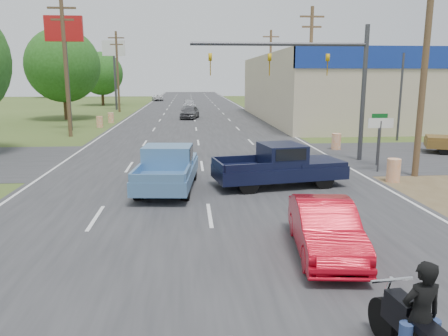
{
  "coord_description": "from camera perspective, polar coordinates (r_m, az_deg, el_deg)",
  "views": [
    {
      "loc": [
        -0.62,
        -5.42,
        4.36
      ],
      "look_at": [
        0.56,
        9.24,
        1.3
      ],
      "focal_mm": 35.0,
      "sensor_mm": 36.0,
      "label": 1
    }
  ],
  "objects": [
    {
      "name": "street_name_sign",
      "position": [
        23.11,
        19.53,
        4.23
      ],
      "size": [
        0.8,
        0.08,
        2.61
      ],
      "color": "#3F3F44",
      "rests_on": "ground"
    },
    {
      "name": "signal_mast",
      "position": [
        23.34,
        11.7,
        12.6
      ],
      "size": [
        9.12,
        0.4,
        7.0
      ],
      "color": "#3F3F44",
      "rests_on": "ground"
    },
    {
      "name": "barrel_1",
      "position": [
        27.72,
        14.45,
        3.37
      ],
      "size": [
        0.56,
        0.56,
        1.0
      ],
      "primitive_type": "cylinder",
      "color": "orange",
      "rests_on": "ground"
    },
    {
      "name": "cross_road",
      "position": [
        23.83,
        -3.05,
        1.21
      ],
      "size": [
        120.0,
        10.0,
        0.02
      ],
      "primitive_type": "cube",
      "color": "#2D2D30",
      "rests_on": "ground"
    },
    {
      "name": "utility_pole_3",
      "position": [
        55.36,
        6.06,
        12.67
      ],
      "size": [
        2.0,
        0.28,
        10.0
      ],
      "color": "#4C3823",
      "rests_on": "ground"
    },
    {
      "name": "blue_pickup",
      "position": [
        17.44,
        -7.31,
        0.13
      ],
      "size": [
        2.5,
        5.4,
        1.74
      ],
      "rotation": [
        0.0,
        0.0,
        -0.1
      ],
      "color": "black",
      "rests_on": "ground"
    },
    {
      "name": "tree_1",
      "position": [
        49.16,
        -20.3,
        12.45
      ],
      "size": [
        7.56,
        7.56,
        9.36
      ],
      "color": "#422D19",
      "rests_on": "ground"
    },
    {
      "name": "red_convertible",
      "position": [
        11.26,
        13.06,
        -7.73
      ],
      "size": [
        1.85,
        4.16,
        1.33
      ],
      "primitive_type": "imported",
      "rotation": [
        0.0,
        0.0,
        -0.11
      ],
      "color": "#B90819",
      "rests_on": "ground"
    },
    {
      "name": "distant_car_grey",
      "position": [
        47.31,
        -4.5,
        7.29
      ],
      "size": [
        2.35,
        4.39,
        1.42
      ],
      "primitive_type": "imported",
      "rotation": [
        0.0,
        0.0,
        -0.17
      ],
      "color": "#4E4E52",
      "rests_on": "ground"
    },
    {
      "name": "pole_sign_left_far",
      "position": [
        62.28,
        -14.17,
        13.99
      ],
      "size": [
        3.0,
        0.35,
        9.2
      ],
      "color": "#3F3F44",
      "rests_on": "ground"
    },
    {
      "name": "utility_pole_5",
      "position": [
        34.6,
        -19.99,
        12.65
      ],
      "size": [
        2.0,
        0.28,
        10.0
      ],
      "color": "#4C3823",
      "rests_on": "ground"
    },
    {
      "name": "distant_car_silver",
      "position": [
        62.51,
        -4.55,
        8.29
      ],
      "size": [
        1.77,
        4.35,
        1.26
      ],
      "primitive_type": "imported",
      "rotation": [
        0.0,
        0.0,
        0.0
      ],
      "color": "#B5B5BA",
      "rests_on": "ground"
    },
    {
      "name": "tree_6",
      "position": [
        104.65,
        -21.42,
        12.13
      ],
      "size": [
        8.82,
        8.82,
        10.92
      ],
      "color": "#422D19",
      "rests_on": "ground"
    },
    {
      "name": "barrel_2",
      "position": [
        40.39,
        -15.93,
        5.81
      ],
      "size": [
        0.56,
        0.56,
        1.0
      ],
      "primitive_type": "cylinder",
      "color": "orange",
      "rests_on": "ground"
    },
    {
      "name": "distant_car_white",
      "position": [
        84.89,
        -8.69,
        9.06
      ],
      "size": [
        2.54,
        4.43,
        1.16
      ],
      "primitive_type": "imported",
      "rotation": [
        0.0,
        0.0,
        3.29
      ],
      "color": "silver",
      "rests_on": "ground"
    },
    {
      "name": "lane_sign",
      "position": [
        21.47,
        19.73,
        4.48
      ],
      "size": [
        1.2,
        0.08,
        2.52
      ],
      "color": "#3F3F44",
      "rests_on": "ground"
    },
    {
      "name": "navy_pickup",
      "position": [
        17.85,
        7.59,
        0.39
      ],
      "size": [
        5.5,
        2.89,
        1.74
      ],
      "rotation": [
        0.0,
        0.0,
        -1.4
      ],
      "color": "black",
      "rests_on": "ground"
    },
    {
      "name": "utility_pole_6",
      "position": [
        58.11,
        -13.73,
        12.36
      ],
      "size": [
        2.0,
        0.28,
        10.0
      ],
      "color": "#4C3823",
      "rests_on": "ground"
    },
    {
      "name": "main_road",
      "position": [
        45.64,
        -3.84,
        6.25
      ],
      "size": [
        15.0,
        180.0,
        0.02
      ],
      "primitive_type": "cube",
      "color": "#2D2D30",
      "rests_on": "ground"
    },
    {
      "name": "utility_pole_2",
      "position": [
        37.82,
        11.2,
        12.98
      ],
      "size": [
        2.0,
        0.28,
        10.0
      ],
      "color": "#4C3823",
      "rests_on": "ground"
    },
    {
      "name": "utility_pole_1",
      "position": [
        21.04,
        24.85,
        13.3
      ],
      "size": [
        2.0,
        0.28,
        10.0
      ],
      "color": "#4C3823",
      "rests_on": "ground"
    },
    {
      "name": "barrel_0",
      "position": [
        19.82,
        21.27,
        -0.3
      ],
      "size": [
        0.56,
        0.56,
        1.0
      ],
      "primitive_type": "cylinder",
      "color": "orange",
      "rests_on": "ground"
    },
    {
      "name": "rider",
      "position": [
        7.31,
        24.23,
        -17.98
      ],
      "size": [
        0.67,
        0.48,
        1.72
      ],
      "primitive_type": "imported",
      "rotation": [
        0.0,
        0.0,
        3.26
      ],
      "color": "black",
      "rests_on": "ground"
    },
    {
      "name": "tree_5",
      "position": [
        105.0,
        12.63,
        12.3
      ],
      "size": [
        7.98,
        7.98,
        9.88
      ],
      "color": "#422D19",
      "rests_on": "ground"
    },
    {
      "name": "barrel_3",
      "position": [
        44.25,
        -14.55,
        6.37
      ],
      "size": [
        0.56,
        0.56,
        1.0
      ],
      "primitive_type": "cylinder",
      "color": "orange",
      "rests_on": "ground"
    },
    {
      "name": "pole_sign_left_near",
      "position": [
        38.81,
        -20.09,
        15.21
      ],
      "size": [
        3.0,
        0.35,
        9.2
      ],
      "color": "#3F3F44",
      "rests_on": "ground"
    },
    {
      "name": "tree_2",
      "position": [
        72.71,
        -15.72,
        11.79
      ],
      "size": [
        6.72,
        6.72,
        8.32
      ],
      "color": "#422D19",
      "rests_on": "ground"
    }
  ]
}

